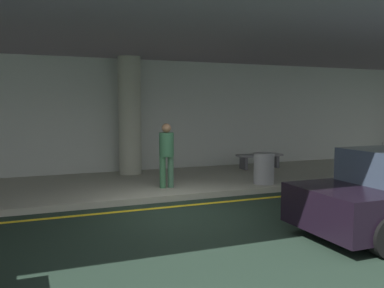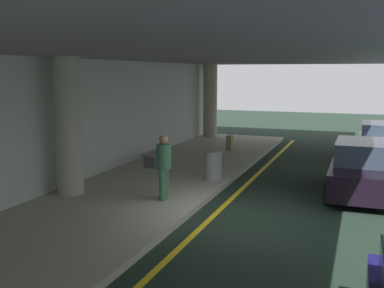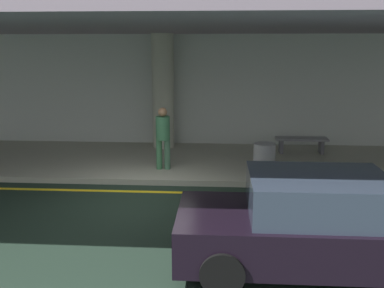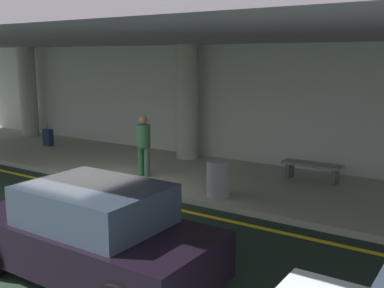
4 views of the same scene
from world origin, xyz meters
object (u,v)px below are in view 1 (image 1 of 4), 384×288
object	(u,v)px
traveler_with_luggage	(167,151)
suitcase_upright_primary	(382,159)
bench_metal	(260,158)
support_column_left_mid	(130,116)
trash_bin_steel	(264,168)

from	to	relation	value
traveler_with_luggage	suitcase_upright_primary	xyz separation A→B (m)	(7.97, 0.51, -0.65)
suitcase_upright_primary	bench_metal	world-z (taller)	suitcase_upright_primary
support_column_left_mid	traveler_with_luggage	world-z (taller)	support_column_left_mid
suitcase_upright_primary	trash_bin_steel	size ratio (longest dim) A/B	1.06
support_column_left_mid	trash_bin_steel	xyz separation A→B (m)	(2.98, -3.08, -1.40)
support_column_left_mid	trash_bin_steel	bearing A→B (deg)	-45.90
support_column_left_mid	trash_bin_steel	distance (m)	4.51
support_column_left_mid	trash_bin_steel	size ratio (longest dim) A/B	4.29
support_column_left_mid	bench_metal	size ratio (longest dim) A/B	2.28
bench_metal	trash_bin_steel	xyz separation A→B (m)	(-1.40, -2.53, 0.07)
traveler_with_luggage	trash_bin_steel	distance (m)	2.75
support_column_left_mid	suitcase_upright_primary	bearing A→B (deg)	-14.22
bench_metal	support_column_left_mid	bearing A→B (deg)	172.94
support_column_left_mid	bench_metal	xyz separation A→B (m)	(4.38, -0.54, -1.47)
suitcase_upright_primary	bench_metal	size ratio (longest dim) A/B	0.56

